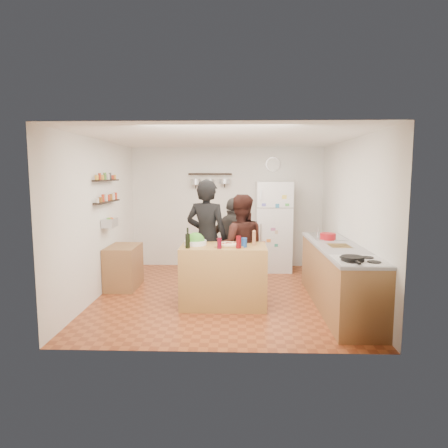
{
  "coord_description": "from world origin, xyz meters",
  "views": [
    {
      "loc": [
        0.21,
        -6.29,
        1.96
      ],
      "look_at": [
        0.0,
        0.1,
        1.15
      ],
      "focal_mm": 32.0,
      "sensor_mm": 36.0,
      "label": 1
    }
  ],
  "objects_px": {
    "red_bowl": "(328,236)",
    "side_table": "(124,267)",
    "fridge": "(273,226)",
    "person_left": "(207,238)",
    "prep_island": "(223,276)",
    "skillet": "(352,258)",
    "person_center": "(240,246)",
    "salad_bowl": "(195,243)",
    "pepper_mill": "(254,239)",
    "counter_run": "(339,277)",
    "wall_clock": "(273,164)",
    "person_back": "(234,242)",
    "wine_bottle": "(188,241)",
    "salt_canister": "(244,243)"
  },
  "relations": [
    {
      "from": "prep_island",
      "to": "wine_bottle",
      "type": "relative_size",
      "value": 6.13
    },
    {
      "from": "wine_bottle",
      "to": "counter_run",
      "type": "xyz_separation_m",
      "value": [
        2.19,
        0.2,
        -0.56
      ]
    },
    {
      "from": "skillet",
      "to": "pepper_mill",
      "type": "bearing_deg",
      "value": 136.86
    },
    {
      "from": "salt_canister",
      "to": "wall_clock",
      "type": "bearing_deg",
      "value": 76.86
    },
    {
      "from": "salad_bowl",
      "to": "person_back",
      "type": "bearing_deg",
      "value": 61.1
    },
    {
      "from": "salad_bowl",
      "to": "wall_clock",
      "type": "distance_m",
      "value": 3.14
    },
    {
      "from": "red_bowl",
      "to": "side_table",
      "type": "height_order",
      "value": "red_bowl"
    },
    {
      "from": "fridge",
      "to": "person_center",
      "type": "bearing_deg",
      "value": -110.46
    },
    {
      "from": "salad_bowl",
      "to": "wall_clock",
      "type": "relative_size",
      "value": 1.12
    },
    {
      "from": "salad_bowl",
      "to": "person_left",
      "type": "xyz_separation_m",
      "value": [
        0.14,
        0.43,
        -0.01
      ]
    },
    {
      "from": "fridge",
      "to": "wall_clock",
      "type": "distance_m",
      "value": 1.29
    },
    {
      "from": "salad_bowl",
      "to": "person_center",
      "type": "relative_size",
      "value": 0.2
    },
    {
      "from": "person_back",
      "to": "wall_clock",
      "type": "distance_m",
      "value": 2.22
    },
    {
      "from": "person_center",
      "to": "red_bowl",
      "type": "relative_size",
      "value": 6.69
    },
    {
      "from": "wine_bottle",
      "to": "person_left",
      "type": "relative_size",
      "value": 0.11
    },
    {
      "from": "skillet",
      "to": "fridge",
      "type": "height_order",
      "value": "fridge"
    },
    {
      "from": "salt_canister",
      "to": "skillet",
      "type": "height_order",
      "value": "salt_canister"
    },
    {
      "from": "skillet",
      "to": "side_table",
      "type": "relative_size",
      "value": 0.34
    },
    {
      "from": "pepper_mill",
      "to": "salt_canister",
      "type": "bearing_deg",
      "value": -131.42
    },
    {
      "from": "person_back",
      "to": "side_table",
      "type": "distance_m",
      "value": 1.94
    },
    {
      "from": "salt_canister",
      "to": "skillet",
      "type": "xyz_separation_m",
      "value": [
        1.29,
        -0.9,
        -0.03
      ]
    },
    {
      "from": "person_center",
      "to": "side_table",
      "type": "relative_size",
      "value": 2.05
    },
    {
      "from": "person_center",
      "to": "red_bowl",
      "type": "distance_m",
      "value": 1.4
    },
    {
      "from": "salad_bowl",
      "to": "red_bowl",
      "type": "relative_size",
      "value": 1.37
    },
    {
      "from": "prep_island",
      "to": "salt_canister",
      "type": "xyz_separation_m",
      "value": [
        0.3,
        -0.12,
        0.52
      ]
    },
    {
      "from": "salt_canister",
      "to": "skillet",
      "type": "bearing_deg",
      "value": -34.83
    },
    {
      "from": "person_left",
      "to": "counter_run",
      "type": "relative_size",
      "value": 0.71
    },
    {
      "from": "wine_bottle",
      "to": "side_table",
      "type": "xyz_separation_m",
      "value": [
        -1.25,
        1.12,
        -0.65
      ]
    },
    {
      "from": "skillet",
      "to": "wall_clock",
      "type": "bearing_deg",
      "value": 100.17
    },
    {
      "from": "pepper_mill",
      "to": "wall_clock",
      "type": "distance_m",
      "value": 2.85
    },
    {
      "from": "person_center",
      "to": "wine_bottle",
      "type": "bearing_deg",
      "value": 39.52
    },
    {
      "from": "pepper_mill",
      "to": "counter_run",
      "type": "distance_m",
      "value": 1.36
    },
    {
      "from": "wall_clock",
      "to": "side_table",
      "type": "distance_m",
      "value": 3.65
    },
    {
      "from": "red_bowl",
      "to": "fridge",
      "type": "distance_m",
      "value": 1.89
    },
    {
      "from": "red_bowl",
      "to": "wall_clock",
      "type": "distance_m",
      "value": 2.5
    },
    {
      "from": "pepper_mill",
      "to": "wine_bottle",
      "type": "bearing_deg",
      "value": -164.13
    },
    {
      "from": "wine_bottle",
      "to": "wall_clock",
      "type": "height_order",
      "value": "wall_clock"
    },
    {
      "from": "fridge",
      "to": "wall_clock",
      "type": "height_order",
      "value": "wall_clock"
    },
    {
      "from": "prep_island",
      "to": "skillet",
      "type": "relative_size",
      "value": 4.55
    },
    {
      "from": "salt_canister",
      "to": "person_left",
      "type": "xyz_separation_m",
      "value": [
        -0.58,
        0.6,
        -0.04
      ]
    },
    {
      "from": "prep_island",
      "to": "fridge",
      "type": "height_order",
      "value": "fridge"
    },
    {
      "from": "wine_bottle",
      "to": "person_back",
      "type": "height_order",
      "value": "person_back"
    },
    {
      "from": "person_left",
      "to": "counter_run",
      "type": "distance_m",
      "value": 2.09
    },
    {
      "from": "person_left",
      "to": "red_bowl",
      "type": "xyz_separation_m",
      "value": [
        1.92,
        0.04,
        0.03
      ]
    },
    {
      "from": "salt_canister",
      "to": "counter_run",
      "type": "bearing_deg",
      "value": 4.05
    },
    {
      "from": "wine_bottle",
      "to": "red_bowl",
      "type": "bearing_deg",
      "value": 19.15
    },
    {
      "from": "salad_bowl",
      "to": "person_left",
      "type": "bearing_deg",
      "value": 72.18
    },
    {
      "from": "counter_run",
      "to": "side_table",
      "type": "distance_m",
      "value": 3.56
    },
    {
      "from": "person_left",
      "to": "red_bowl",
      "type": "bearing_deg",
      "value": -162.28
    },
    {
      "from": "prep_island",
      "to": "wall_clock",
      "type": "distance_m",
      "value": 3.25
    }
  ]
}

